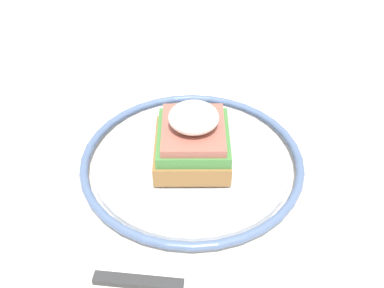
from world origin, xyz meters
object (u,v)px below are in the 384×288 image
object	(u,v)px
plate	(192,161)
fork	(198,81)
sandwich	(193,138)
knife	(177,286)

from	to	relation	value
plate	fork	world-z (taller)	plate
sandwich	fork	size ratio (longest dim) A/B	0.63
plate	knife	distance (m)	0.17
fork	knife	xyz separation A→B (m)	(0.35, -0.02, 0.00)
fork	knife	distance (m)	0.35
sandwich	fork	distance (m)	0.19
plate	sandwich	size ratio (longest dim) A/B	2.68
plate	fork	bearing A→B (deg)	177.22
sandwich	knife	world-z (taller)	sandwich
plate	knife	bearing A→B (deg)	-5.05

